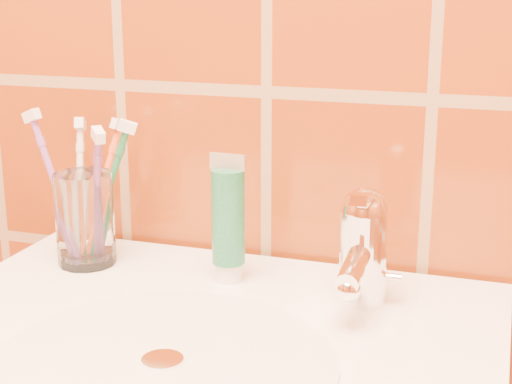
% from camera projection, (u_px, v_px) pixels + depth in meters
% --- Properties ---
extents(glass_tumbler, '(0.07, 0.07, 0.11)m').
position_uv_depth(glass_tumbler, '(85.00, 219.00, 0.88)').
color(glass_tumbler, white).
rests_on(glass_tumbler, pedestal_sink).
extents(toothpaste_tube, '(0.04, 0.04, 0.14)m').
position_uv_depth(toothpaste_tube, '(228.00, 222.00, 0.83)').
color(toothpaste_tube, white).
rests_on(toothpaste_tube, pedestal_sink).
extents(faucet, '(0.05, 0.11, 0.12)m').
position_uv_depth(faucet, '(363.00, 243.00, 0.77)').
color(faucet, white).
rests_on(faucet, pedestal_sink).
extents(toothbrush_0, '(0.12, 0.10, 0.18)m').
position_uv_depth(toothbrush_0, '(108.00, 192.00, 0.89)').
color(toothbrush_0, '#1E7345').
rests_on(toothbrush_0, glass_tumbler).
extents(toothbrush_1, '(0.13, 0.11, 0.18)m').
position_uv_depth(toothbrush_1, '(57.00, 188.00, 0.88)').
color(toothbrush_1, purple).
rests_on(toothbrush_1, glass_tumbler).
extents(toothbrush_2, '(0.11, 0.11, 0.18)m').
position_uv_depth(toothbrush_2, '(97.00, 199.00, 0.86)').
color(toothbrush_2, '#7B4089').
rests_on(toothbrush_2, glass_tumbler).
extents(toothbrush_3, '(0.09, 0.14, 0.18)m').
position_uv_depth(toothbrush_3, '(80.00, 191.00, 0.90)').
color(toothbrush_3, white).
rests_on(toothbrush_3, glass_tumbler).
extents(toothbrush_4, '(0.10, 0.15, 0.18)m').
position_uv_depth(toothbrush_4, '(101.00, 191.00, 0.90)').
color(toothbrush_4, '#E75928').
rests_on(toothbrush_4, glass_tumbler).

